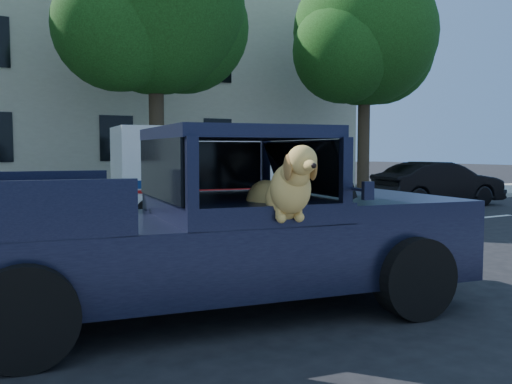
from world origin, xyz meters
TOP-DOWN VIEW (x-y plane):
  - ground at (0.00, 0.00)m, footprint 120.00×120.00m
  - lane_stripes at (2.00, 3.40)m, footprint 21.60×0.14m
  - street_tree_mid at (5.03, 9.62)m, footprint 6.00×5.20m
  - street_tree_right at (13.03, 9.62)m, footprint 6.00×5.20m
  - building_main at (3.00, 16.50)m, footprint 26.00×6.00m
  - pickup_truck at (1.56, -0.71)m, footprint 5.98×3.35m
  - mail_truck at (4.93, 6.56)m, footprint 4.53×2.75m
  - parked_sedan at (13.29, 6.33)m, footprint 2.15×4.46m

SIDE VIEW (x-z plane):
  - ground at x=0.00m, z-range 0.00..0.00m
  - lane_stripes at x=2.00m, z-range 0.00..0.01m
  - pickup_truck at x=1.56m, z-range -0.33..1.71m
  - parked_sedan at x=13.29m, z-range 0.00..1.41m
  - mail_truck at x=4.93m, z-range -0.15..2.19m
  - building_main at x=3.00m, z-range 0.00..9.00m
  - street_tree_mid at x=5.03m, z-range 1.41..10.01m
  - street_tree_right at x=13.03m, z-range 1.41..10.01m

